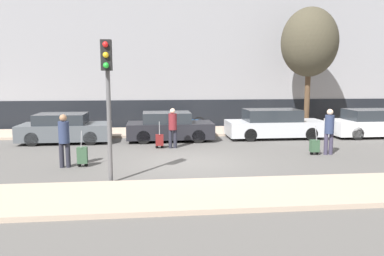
# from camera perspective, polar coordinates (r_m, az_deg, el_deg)

# --- Properties ---
(ground_plane) EXTENTS (80.00, 80.00, 0.00)m
(ground_plane) POSITION_cam_1_polar(r_m,az_deg,el_deg) (12.99, -0.01, -5.24)
(ground_plane) COLOR #565451
(sidewalk_near) EXTENTS (28.00, 2.50, 0.12)m
(sidewalk_near) POSITION_cam_1_polar(r_m,az_deg,el_deg) (9.39, 2.53, -10.01)
(sidewalk_near) COLOR tan
(sidewalk_near) RESTS_ON ground_plane
(sidewalk_far) EXTENTS (28.00, 3.00, 0.12)m
(sidewalk_far) POSITION_cam_1_polar(r_m,az_deg,el_deg) (19.84, -2.22, -0.53)
(sidewalk_far) COLOR tan
(sidewalk_far) RESTS_ON ground_plane
(building_facade) EXTENTS (28.00, 3.14, 13.29)m
(building_facade) POSITION_cam_1_polar(r_m,az_deg,el_deg) (23.66, -2.98, 16.78)
(building_facade) COLOR gray
(building_facade) RESTS_ON ground_plane
(parked_car_0) EXTENTS (3.93, 1.90, 1.30)m
(parked_car_0) POSITION_cam_1_polar(r_m,az_deg,el_deg) (17.77, -18.83, -0.09)
(parked_car_0) COLOR #4C5156
(parked_car_0) RESTS_ON ground_plane
(parked_car_1) EXTENTS (3.93, 1.79, 1.32)m
(parked_car_1) POSITION_cam_1_polar(r_m,az_deg,el_deg) (17.32, -3.47, 0.14)
(parked_car_1) COLOR black
(parked_car_1) RESTS_ON ground_plane
(parked_car_2) EXTENTS (4.67, 1.81, 1.40)m
(parked_car_2) POSITION_cam_1_polar(r_m,az_deg,el_deg) (18.41, 12.44, 0.51)
(parked_car_2) COLOR #B7BABF
(parked_car_2) RESTS_ON ground_plane
(parked_car_3) EXTENTS (4.42, 1.81, 1.36)m
(parked_car_3) POSITION_cam_1_polar(r_m,az_deg,el_deg) (20.43, 26.00, 0.57)
(parked_car_3) COLOR silver
(parked_car_3) RESTS_ON ground_plane
(pedestrian_left) EXTENTS (0.35, 0.34, 1.74)m
(pedestrian_left) POSITION_cam_1_polar(r_m,az_deg,el_deg) (12.76, -18.92, -1.37)
(pedestrian_left) COLOR #23232D
(pedestrian_left) RESTS_ON ground_plane
(trolley_left) EXTENTS (0.34, 0.29, 1.20)m
(trolley_left) POSITION_cam_1_polar(r_m,az_deg,el_deg) (12.79, -16.37, -4.01)
(trolley_left) COLOR #335138
(trolley_left) RESTS_ON ground_plane
(pedestrian_center) EXTENTS (0.35, 0.34, 1.66)m
(pedestrian_center) POSITION_cam_1_polar(r_m,az_deg,el_deg) (15.42, -2.96, 0.35)
(pedestrian_center) COLOR #23232D
(pedestrian_center) RESTS_ON ground_plane
(trolley_center) EXTENTS (0.34, 0.29, 1.11)m
(trolley_center) POSITION_cam_1_polar(r_m,az_deg,el_deg) (15.50, -4.98, -1.84)
(trolley_center) COLOR maroon
(trolley_center) RESTS_ON ground_plane
(pedestrian_right) EXTENTS (0.35, 0.34, 1.74)m
(pedestrian_right) POSITION_cam_1_polar(r_m,az_deg,el_deg) (15.02, 20.18, -0.12)
(pedestrian_right) COLOR #383347
(pedestrian_right) RESTS_ON ground_plane
(trolley_right) EXTENTS (0.34, 0.29, 1.11)m
(trolley_right) POSITION_cam_1_polar(r_m,az_deg,el_deg) (14.88, 18.17, -2.61)
(trolley_right) COLOR #335138
(trolley_right) RESTS_ON ground_plane
(traffic_light) EXTENTS (0.28, 0.47, 3.89)m
(traffic_light) POSITION_cam_1_polar(r_m,az_deg,el_deg) (10.29, -12.75, 6.71)
(traffic_light) COLOR #515154
(traffic_light) RESTS_ON ground_plane
(parked_bicycle) EXTENTS (1.77, 0.06, 0.96)m
(parked_bicycle) POSITION_cam_1_polar(r_m,az_deg,el_deg) (19.71, -0.45, 0.69)
(parked_bicycle) COLOR black
(parked_bicycle) RESTS_ON sidewalk_far
(bare_tree_near_crossing) EXTENTS (2.94, 2.94, 6.41)m
(bare_tree_near_crossing) POSITION_cam_1_polar(r_m,az_deg,el_deg) (21.02, 17.45, 12.30)
(bare_tree_near_crossing) COLOR #4C3826
(bare_tree_near_crossing) RESTS_ON sidewalk_far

